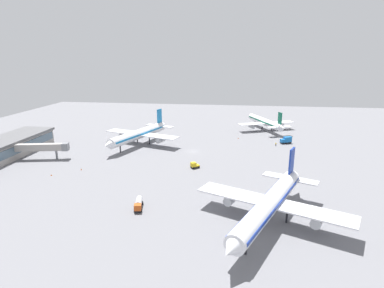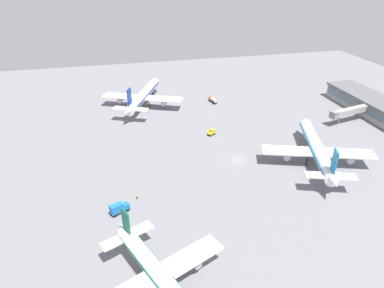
% 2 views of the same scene
% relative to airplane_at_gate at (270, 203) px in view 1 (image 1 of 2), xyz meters
% --- Properties ---
extents(ground, '(288.00, 288.00, 0.00)m').
position_rel_airplane_at_gate_xyz_m(ground, '(-60.36, -27.72, -5.59)').
color(ground, slate).
extents(airplane_at_gate, '(47.74, 39.54, 15.37)m').
position_rel_airplane_at_gate_xyz_m(airplane_at_gate, '(0.00, 0.00, 0.00)').
color(airplane_at_gate, white).
rests_on(airplane_at_gate, ground).
extents(airplane_taxiing, '(39.64, 32.82, 12.75)m').
position_rel_airplane_at_gate_xyz_m(airplane_taxiing, '(-109.39, 7.96, -0.95)').
color(airplane_taxiing, white).
rests_on(airplane_taxiing, ground).
extents(airplane_distant, '(47.14, 38.74, 14.80)m').
position_rel_airplane_at_gate_xyz_m(airplane_distant, '(-68.30, -54.56, -0.21)').
color(airplane_distant, white).
rests_on(airplane_distant, ground).
extents(catering_truck, '(4.04, 5.89, 3.30)m').
position_rel_airplane_at_gate_xyz_m(catering_truck, '(-80.22, 15.85, -3.89)').
color(catering_truck, black).
rests_on(catering_truck, ground).
extents(fuel_truck, '(6.55, 3.19, 2.50)m').
position_rel_airplane_at_gate_xyz_m(fuel_truck, '(-3.55, -35.42, -4.20)').
color(fuel_truck, black).
rests_on(fuel_truck, ground).
extents(baggage_tug, '(3.52, 3.75, 2.30)m').
position_rel_airplane_at_gate_xyz_m(baggage_tug, '(-38.72, -24.23, -4.43)').
color(baggage_tug, black).
rests_on(baggage_tug, ground).
extents(ground_crew_worker, '(0.53, 0.53, 1.67)m').
position_rel_airplane_at_gate_xyz_m(ground_crew_worker, '(-74.93, 10.30, -4.74)').
color(ground_crew_worker, '#1E2338').
rests_on(ground_crew_worker, ground).
extents(jet_bridge, '(7.31, 21.79, 6.74)m').
position_rel_airplane_at_gate_xyz_m(jet_bridge, '(-41.02, -87.56, -0.45)').
color(jet_bridge, '#9E9993').
rests_on(jet_bridge, ground).
extents(safety_cone_near_gate, '(0.44, 0.44, 0.60)m').
position_rel_airplane_at_gate_xyz_m(safety_cone_near_gate, '(-86.24, -7.38, -5.29)').
color(safety_cone_near_gate, '#EA590C').
rests_on(safety_cone_near_gate, ground).
extents(safety_cone_mid_apron, '(0.44, 0.44, 0.60)m').
position_rel_airplane_at_gate_xyz_m(safety_cone_mid_apron, '(-30.73, -66.09, -5.29)').
color(safety_cone_mid_apron, '#EA590C').
rests_on(safety_cone_mid_apron, ground).
extents(safety_cone_far_side, '(0.44, 0.44, 0.60)m').
position_rel_airplane_at_gate_xyz_m(safety_cone_far_side, '(-23.73, -73.97, -5.29)').
color(safety_cone_far_side, '#EA590C').
rests_on(safety_cone_far_side, ground).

